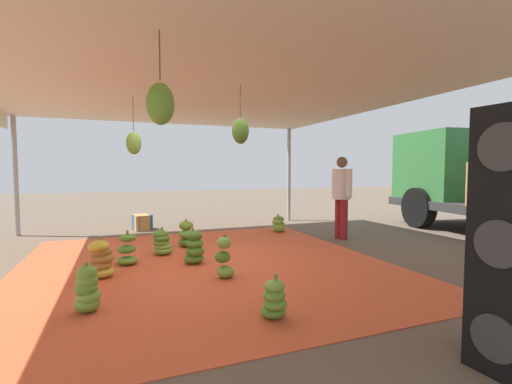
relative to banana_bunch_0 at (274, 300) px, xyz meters
name	(u,v)px	position (x,y,z in m)	size (l,w,h in m)	color
ground_plane	(367,249)	(-2.17, 2.83, -0.18)	(40.00, 40.00, 0.00)	brown
tarp_orange	(206,264)	(-2.17, -0.17, -0.18)	(5.57, 5.31, 0.01)	#D1512D
tent_canopy	(198,91)	(-2.16, -0.26, 2.41)	(8.00, 7.00, 2.68)	#9EA0A5
banana_bunch_0	(274,300)	(0.00, 0.00, 0.00)	(0.36, 0.35, 0.43)	#518428
banana_bunch_1	(194,248)	(-2.25, -0.32, 0.06)	(0.44, 0.40, 0.55)	#518428
banana_bunch_2	(127,250)	(-2.59, -1.28, 0.03)	(0.39, 0.39, 0.52)	#60932D
banana_bunch_3	(279,225)	(-4.31, 2.05, 0.00)	(0.44, 0.44, 0.41)	#75A83D
banana_bunch_4	(224,259)	(-1.42, -0.09, 0.07)	(0.28, 0.28, 0.58)	#6B9E38
banana_bunch_5	(187,235)	(-3.50, -0.22, 0.05)	(0.43, 0.41, 0.51)	#477523
banana_bunch_6	(162,243)	(-3.02, -0.72, 0.02)	(0.43, 0.43, 0.47)	#6B9E38
banana_bunch_7	(101,260)	(-2.03, -1.62, 0.06)	(0.46, 0.44, 0.54)	gold
banana_bunch_8	(87,290)	(-0.82, -1.69, 0.05)	(0.29, 0.28, 0.51)	#60932D
worker_0	(342,191)	(-3.13, 2.93, 0.81)	(0.63, 0.38, 1.71)	maroon
crate_0	(141,222)	(-5.82, -0.91, 0.00)	(0.53, 0.32, 0.36)	#B78947
crate_1	(142,222)	(-5.80, -0.88, 0.00)	(0.41, 0.34, 0.36)	#335B8E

